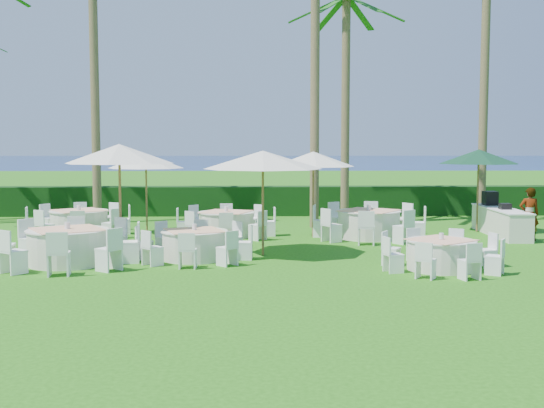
{
  "coord_description": "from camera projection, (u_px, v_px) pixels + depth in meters",
  "views": [
    {
      "loc": [
        1.01,
        -16.24,
        2.94
      ],
      "look_at": [
        1.49,
        2.45,
        1.3
      ],
      "focal_mm": 45.0,
      "sensor_mm": 36.0,
      "label": 1
    }
  ],
  "objects": [
    {
      "name": "umbrella_green",
      "position": [
        479.0,
        157.0,
        22.74
      ],
      "size": [
        2.71,
        2.71,
        2.77
      ],
      "color": "brown",
      "rests_on": "ground"
    },
    {
      "name": "banquet_table_c",
      "position": [
        441.0,
        254.0,
        15.97
      ],
      "size": [
        2.83,
        2.83,
        0.87
      ],
      "color": "silver",
      "rests_on": "ground"
    },
    {
      "name": "ground",
      "position": [
        213.0,
        267.0,
        16.4
      ],
      "size": [
        120.0,
        120.0,
        0.0
      ],
      "primitive_type": "plane",
      "color": "#1E5A0F",
      "rests_on": "ground"
    },
    {
      "name": "palm_b",
      "position": [
        94.0,
        71.0,
        24.96
      ],
      "size": [
        4.29,
        4.34,
        10.32
      ],
      "color": "brown",
      "rests_on": "ground"
    },
    {
      "name": "banquet_table_e",
      "position": [
        226.0,
        223.0,
        21.82
      ],
      "size": [
        3.16,
        3.16,
        0.96
      ],
      "color": "silver",
      "rests_on": "ground"
    },
    {
      "name": "banquet_table_d",
      "position": [
        79.0,
        222.0,
        22.05
      ],
      "size": [
        3.27,
        3.27,
        0.98
      ],
      "color": "silver",
      "rests_on": "ground"
    },
    {
      "name": "palm_e",
      "position": [
        485.0,
        71.0,
        25.18
      ],
      "size": [
        4.34,
        4.3,
        10.33
      ],
      "color": "brown",
      "rests_on": "ground"
    },
    {
      "name": "hedge",
      "position": [
        230.0,
        201.0,
        28.3
      ],
      "size": [
        34.0,
        1.0,
        1.2
      ],
      "primitive_type": "cube",
      "color": "black",
      "rests_on": "ground"
    },
    {
      "name": "umbrella_b",
      "position": [
        263.0,
        160.0,
        17.87
      ],
      "size": [
        3.14,
        3.14,
        2.77
      ],
      "color": "brown",
      "rests_on": "ground"
    },
    {
      "name": "palm_c",
      "position": [
        315.0,
        41.0,
        23.68
      ],
      "size": [
        4.36,
        4.26,
        12.11
      ],
      "color": "brown",
      "rests_on": "ground"
    },
    {
      "name": "umbrella_d",
      "position": [
        313.0,
        159.0,
        21.4
      ],
      "size": [
        2.59,
        2.59,
        2.72
      ],
      "color": "brown",
      "rests_on": "ground"
    },
    {
      "name": "buffet_table",
      "position": [
        500.0,
        221.0,
        22.05
      ],
      "size": [
        0.89,
        3.83,
        1.36
      ],
      "color": "silver",
      "rests_on": "ground"
    },
    {
      "name": "umbrella_c",
      "position": [
        146.0,
        161.0,
        22.36
      ],
      "size": [
        2.5,
        2.5,
        2.61
      ],
      "color": "brown",
      "rests_on": "ground"
    },
    {
      "name": "ocean",
      "position": [
        249.0,
        161.0,
        117.98
      ],
      "size": [
        260.0,
        260.0,
        0.0
      ],
      "primitive_type": "plane",
      "color": "#071A4B",
      "rests_on": "ground"
    },
    {
      "name": "umbrella_a",
      "position": [
        119.0,
        154.0,
        17.96
      ],
      "size": [
        2.88,
        2.88,
        2.95
      ],
      "color": "brown",
      "rests_on": "ground"
    },
    {
      "name": "banquet_table_b",
      "position": [
        195.0,
        244.0,
        17.43
      ],
      "size": [
        2.98,
        2.98,
        0.91
      ],
      "color": "silver",
      "rests_on": "ground"
    },
    {
      "name": "banquet_table_f",
      "position": [
        369.0,
        223.0,
        21.4
      ],
      "size": [
        3.52,
        3.52,
        1.05
      ],
      "color": "silver",
      "rests_on": "ground"
    },
    {
      "name": "palm_d",
      "position": [
        346.0,
        98.0,
        26.0
      ],
      "size": [
        4.4,
        4.1,
        8.54
      ],
      "color": "brown",
      "rests_on": "ground"
    },
    {
      "name": "banquet_table_a",
      "position": [
        68.0,
        246.0,
        16.71
      ],
      "size": [
        3.5,
        3.5,
        1.04
      ],
      "color": "silver",
      "rests_on": "ground"
    },
    {
      "name": "staff_person",
      "position": [
        529.0,
        214.0,
        20.75
      ],
      "size": [
        0.63,
        0.44,
        1.63
      ],
      "primitive_type": "imported",
      "rotation": [
        0.0,
        0.0,
        3.06
      ],
      "color": "gray",
      "rests_on": "ground"
    }
  ]
}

